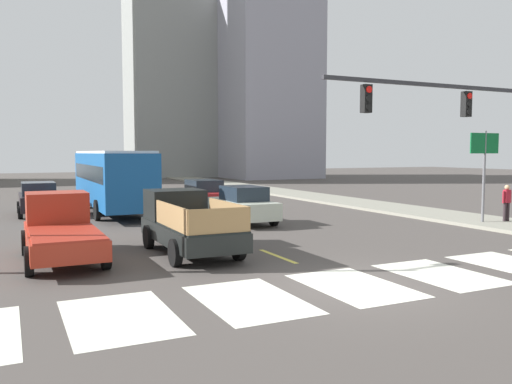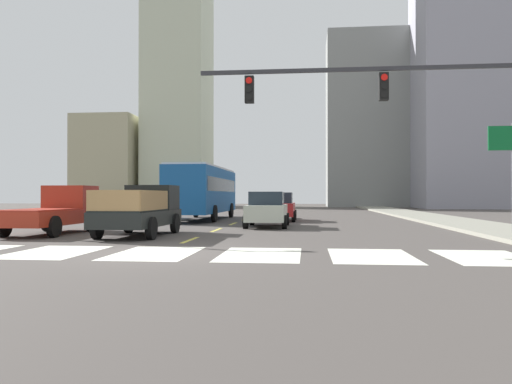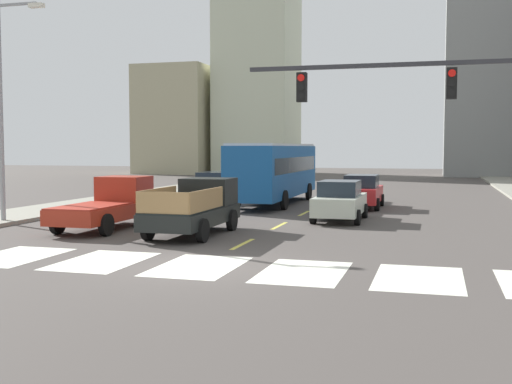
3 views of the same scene
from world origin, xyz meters
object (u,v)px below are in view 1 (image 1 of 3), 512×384
Objects in this scene: pickup_stakebed at (186,223)px; sedan_far at (38,199)px; direction_sign_green at (484,157)px; sedan_mid at (243,205)px; sedan_near_right at (203,195)px; traffic_signal_gantry at (492,123)px; pickup_dark at (61,229)px; city_bus at (112,177)px; pedestrian_waiting at (507,200)px.

pickup_stakebed reaches higher than sedan_far.
pickup_stakebed is 14.04m from direction_sign_green.
sedan_far is at bearing 137.24° from sedan_mid.
traffic_signal_gantry reaches higher than sedan_near_right.
pickup_stakebed is 1.00× the size of pickup_dark.
sedan_mid is (8.23, 4.84, -0.06)m from pickup_dark.
city_bus is 2.57× the size of direction_sign_green.
pickup_stakebed is 0.48× the size of city_bus.
sedan_mid is 1.05× the size of direction_sign_green.
sedan_mid is 0.42× the size of traffic_signal_gantry.
pickup_dark reaches higher than pedestrian_waiting.
pickup_stakebed is 1.18× the size of sedan_mid.
city_bus is 19.57m from pedestrian_waiting.
direction_sign_green reaches higher than sedan_mid.
pickup_dark is at bearing -107.51° from city_bus.
sedan_near_right is 2.68× the size of pedestrian_waiting.
sedan_near_right is at bearing 109.48° from traffic_signal_gantry.
pedestrian_waiting reaches higher than sedan_mid.
sedan_far is 0.42× the size of traffic_signal_gantry.
city_bus is 18.78m from traffic_signal_gantry.
pedestrian_waiting is at bearing 33.61° from traffic_signal_gantry.
pickup_stakebed reaches higher than sedan_mid.
pedestrian_waiting is at bearing -2.27° from pickup_dark.
sedan_far is (-0.02, 12.32, -0.06)m from pickup_dark.
pickup_stakebed is 3.84m from pickup_dark.
traffic_signal_gantry is at bearing -69.06° from sedan_near_right.
traffic_signal_gantry is at bearing 66.71° from pedestrian_waiting.
sedan_far is 1.05× the size of direction_sign_green.
sedan_mid is 10.95m from direction_sign_green.
city_bus is (3.62, 11.73, 1.03)m from pickup_dark.
city_bus is at bearing 123.20° from sedan_mid.
pickup_dark is 1.18× the size of sedan_near_right.
city_bus is 2.45× the size of sedan_far.
city_bus reaches higher than sedan_far.
direction_sign_green is at bearing -48.91° from sedan_near_right.
traffic_signal_gantry is (13.74, -16.26, 3.39)m from sedan_far.
sedan_far is 21.81m from direction_sign_green.
pickup_dark is 1.24× the size of direction_sign_green.
direction_sign_green is (9.46, -5.08, 2.17)m from sedan_mid.
sedan_near_right is at bearing 129.63° from direction_sign_green.
sedan_far is 22.84m from pedestrian_waiting.
pedestrian_waiting is at bearing -39.12° from city_bus.
city_bus is (-0.18, 12.29, 1.02)m from pickup_stakebed.
pickup_dark is at bearing 163.96° from traffic_signal_gantry.
direction_sign_green is at bearing -1.48° from pickup_dark.
city_bus is at bearing 91.83° from pickup_stakebed.
pickup_stakebed is 13.43m from sedan_far.
pedestrian_waiting is (10.39, -11.39, 0.26)m from sedan_near_right.
pickup_stakebed is at bearing -73.58° from sedan_far.
pedestrian_waiting is (15.06, 0.04, 0.18)m from pickup_stakebed.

